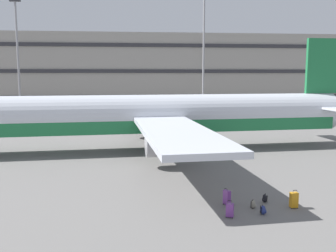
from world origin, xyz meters
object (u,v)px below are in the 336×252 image
(suitcase_black, at_px, (294,200))
(backpack_orange, at_px, (263,210))
(airliner, at_px, (150,116))
(suitcase_red, at_px, (227,197))
(suitcase_silver, at_px, (230,210))
(backpack_navy, at_px, (254,204))
(backpack_small, at_px, (265,199))

(suitcase_black, height_order, backpack_orange, suitcase_black)
(airliner, relative_size, suitcase_black, 43.05)
(airliner, bearing_deg, suitcase_red, -77.82)
(suitcase_silver, height_order, backpack_orange, suitcase_silver)
(suitcase_red, relative_size, backpack_orange, 1.78)
(suitcase_red, xyz_separation_m, backpack_orange, (1.44, -1.49, -0.20))
(suitcase_black, xyz_separation_m, backpack_orange, (-1.88, -0.73, -0.21))
(suitcase_silver, bearing_deg, suitcase_red, 80.33)
(suitcase_silver, relative_size, backpack_navy, 1.81)
(suitcase_black, relative_size, backpack_orange, 1.91)
(suitcase_red, height_order, backpack_small, suitcase_red)
(suitcase_silver, bearing_deg, suitcase_black, 14.44)
(backpack_small, bearing_deg, suitcase_red, -174.97)
(airliner, height_order, suitcase_black, airliner)
(backpack_orange, bearing_deg, backpack_navy, 102.45)
(suitcase_silver, relative_size, backpack_small, 1.69)
(suitcase_silver, height_order, suitcase_red, suitcase_red)
(airliner, bearing_deg, backpack_small, -70.11)
(suitcase_black, relative_size, backpack_navy, 2.04)
(suitcase_red, relative_size, backpack_small, 1.77)
(backpack_orange, bearing_deg, backpack_small, 67.94)
(airliner, distance_m, suitcase_red, 15.58)
(suitcase_black, bearing_deg, airliner, 112.59)
(airliner, xyz_separation_m, suitcase_black, (6.55, -15.75, -2.68))
(suitcase_silver, distance_m, backpack_orange, 1.74)
(suitcase_silver, distance_m, backpack_navy, 1.88)
(airliner, distance_m, backpack_navy, 16.49)
(suitcase_silver, bearing_deg, backpack_orange, 6.45)
(suitcase_red, bearing_deg, backpack_navy, -25.91)
(backpack_navy, height_order, backpack_orange, backpack_orange)
(suitcase_red, bearing_deg, backpack_orange, -45.98)
(backpack_small, bearing_deg, backpack_orange, -112.06)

